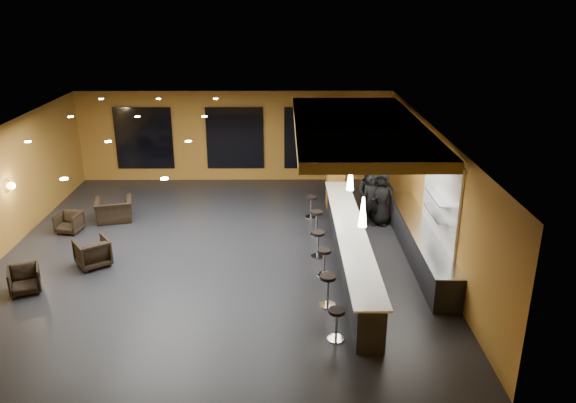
{
  "coord_description": "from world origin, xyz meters",
  "views": [
    {
      "loc": [
        1.89,
        -14.65,
        6.94
      ],
      "look_at": [
        2.0,
        0.5,
        1.3
      ],
      "focal_mm": 35.0,
      "sensor_mm": 36.0,
      "label": 1
    }
  ],
  "objects_px": {
    "column": "(336,157)",
    "bar_stool_4": "(317,220)",
    "prep_counter": "(420,243)",
    "armchair_a": "(24,280)",
    "bar_stool_0": "(336,320)",
    "bar_stool_5": "(311,204)",
    "armchair_c": "(69,222)",
    "bar_stool_3": "(318,241)",
    "armchair_d": "(114,210)",
    "staff_a": "(371,201)",
    "bar_stool_1": "(328,286)",
    "pendant_2": "(341,152)",
    "pendant_1": "(350,177)",
    "bar_counter": "(350,249)",
    "staff_b": "(369,194)",
    "pendant_0": "(363,212)",
    "bar_stool_2": "(324,259)",
    "staff_c": "(381,198)",
    "armchair_b": "(92,253)"
  },
  "relations": [
    {
      "from": "pendant_0",
      "to": "staff_b",
      "type": "distance_m",
      "value": 5.53
    },
    {
      "from": "prep_counter",
      "to": "bar_stool_3",
      "type": "distance_m",
      "value": 2.83
    },
    {
      "from": "armchair_d",
      "to": "bar_stool_4",
      "type": "bearing_deg",
      "value": 155.2
    },
    {
      "from": "bar_counter",
      "to": "staff_a",
      "type": "height_order",
      "value": "staff_a"
    },
    {
      "from": "staff_c",
      "to": "bar_stool_2",
      "type": "height_order",
      "value": "staff_c"
    },
    {
      "from": "column",
      "to": "armchair_a",
      "type": "height_order",
      "value": "column"
    },
    {
      "from": "column",
      "to": "bar_stool_0",
      "type": "xyz_separation_m",
      "value": [
        -0.67,
        -8.06,
        -1.29
      ]
    },
    {
      "from": "staff_a",
      "to": "staff_c",
      "type": "relative_size",
      "value": 0.94
    },
    {
      "from": "column",
      "to": "pendant_0",
      "type": "xyz_separation_m",
      "value": [
        0.0,
        -6.6,
        0.6
      ]
    },
    {
      "from": "pendant_2",
      "to": "bar_stool_5",
      "type": "bearing_deg",
      "value": 149.92
    },
    {
      "from": "bar_stool_2",
      "to": "column",
      "type": "bearing_deg",
      "value": 81.96
    },
    {
      "from": "prep_counter",
      "to": "armchair_a",
      "type": "relative_size",
      "value": 8.23
    },
    {
      "from": "bar_counter",
      "to": "pendant_0",
      "type": "relative_size",
      "value": 11.43
    },
    {
      "from": "armchair_b",
      "to": "bar_counter",
      "type": "bearing_deg",
      "value": 144.12
    },
    {
      "from": "pendant_0",
      "to": "staff_b",
      "type": "relative_size",
      "value": 0.39
    },
    {
      "from": "pendant_1",
      "to": "staff_c",
      "type": "relative_size",
      "value": 0.4
    },
    {
      "from": "staff_c",
      "to": "column",
      "type": "bearing_deg",
      "value": 147.47
    },
    {
      "from": "column",
      "to": "bar_stool_5",
      "type": "relative_size",
      "value": 4.79
    },
    {
      "from": "column",
      "to": "pendant_1",
      "type": "height_order",
      "value": "column"
    },
    {
      "from": "bar_stool_1",
      "to": "column",
      "type": "bearing_deg",
      "value": 83.6
    },
    {
      "from": "pendant_0",
      "to": "armchair_d",
      "type": "distance_m",
      "value": 9.17
    },
    {
      "from": "bar_stool_2",
      "to": "bar_stool_5",
      "type": "bearing_deg",
      "value": 92.06
    },
    {
      "from": "bar_stool_2",
      "to": "bar_stool_5",
      "type": "relative_size",
      "value": 1.01
    },
    {
      "from": "staff_a",
      "to": "bar_stool_1",
      "type": "xyz_separation_m",
      "value": [
        -1.72,
        -4.88,
        -0.32
      ]
    },
    {
      "from": "bar_stool_1",
      "to": "bar_stool_2",
      "type": "xyz_separation_m",
      "value": [
        0.02,
        1.52,
        -0.03
      ]
    },
    {
      "from": "pendant_2",
      "to": "armchair_c",
      "type": "height_order",
      "value": "pendant_2"
    },
    {
      "from": "armchair_b",
      "to": "pendant_1",
      "type": "bearing_deg",
      "value": 148.25
    },
    {
      "from": "column",
      "to": "bar_stool_2",
      "type": "height_order",
      "value": "column"
    },
    {
      "from": "prep_counter",
      "to": "staff_b",
      "type": "relative_size",
      "value": 3.31
    },
    {
      "from": "column",
      "to": "pendant_1",
      "type": "relative_size",
      "value": 5.0
    },
    {
      "from": "pendant_2",
      "to": "prep_counter",
      "type": "bearing_deg",
      "value": -51.34
    },
    {
      "from": "staff_c",
      "to": "bar_stool_5",
      "type": "height_order",
      "value": "staff_c"
    },
    {
      "from": "bar_stool_5",
      "to": "column",
      "type": "bearing_deg",
      "value": 51.43
    },
    {
      "from": "column",
      "to": "bar_stool_4",
      "type": "distance_m",
      "value": 2.93
    },
    {
      "from": "armchair_a",
      "to": "bar_stool_3",
      "type": "distance_m",
      "value": 7.57
    },
    {
      "from": "bar_stool_1",
      "to": "bar_counter",
      "type": "bearing_deg",
      "value": 70.13
    },
    {
      "from": "bar_stool_4",
      "to": "bar_stool_5",
      "type": "relative_size",
      "value": 1.06
    },
    {
      "from": "armchair_d",
      "to": "staff_b",
      "type": "bearing_deg",
      "value": 165.55
    },
    {
      "from": "armchair_d",
      "to": "staff_c",
      "type": "bearing_deg",
      "value": 163.14
    },
    {
      "from": "pendant_2",
      "to": "bar_stool_0",
      "type": "relative_size",
      "value": 0.97
    },
    {
      "from": "bar_counter",
      "to": "armchair_a",
      "type": "bearing_deg",
      "value": -170.47
    },
    {
      "from": "pendant_1",
      "to": "bar_stool_5",
      "type": "xyz_separation_m",
      "value": [
        -0.87,
        3.01,
        -1.88
      ]
    },
    {
      "from": "column",
      "to": "staff_c",
      "type": "relative_size",
      "value": 1.98
    },
    {
      "from": "bar_stool_1",
      "to": "bar_stool_4",
      "type": "distance_m",
      "value": 4.14
    },
    {
      "from": "bar_stool_5",
      "to": "armchair_c",
      "type": "bearing_deg",
      "value": -171.13
    },
    {
      "from": "bar_stool_5",
      "to": "bar_stool_3",
      "type": "bearing_deg",
      "value": -89.07
    },
    {
      "from": "armchair_d",
      "to": "bar_stool_5",
      "type": "height_order",
      "value": "armchair_d"
    },
    {
      "from": "armchair_b",
      "to": "bar_stool_4",
      "type": "distance_m",
      "value": 6.48
    },
    {
      "from": "pendant_2",
      "to": "armchair_a",
      "type": "xyz_separation_m",
      "value": [
        -8.15,
        -4.37,
        -2.02
      ]
    },
    {
      "from": "bar_counter",
      "to": "bar_stool_4",
      "type": "bearing_deg",
      "value": 110.63
    }
  ]
}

